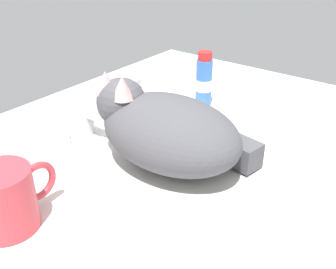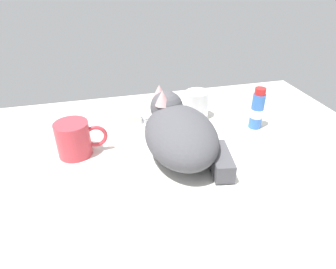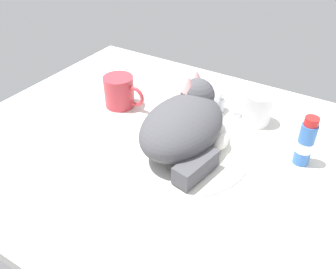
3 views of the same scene
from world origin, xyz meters
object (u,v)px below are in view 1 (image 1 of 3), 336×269
(toothpaste_bottle, at_px, (204,81))
(soap_bar, at_px, (45,142))
(faucet, at_px, (90,122))
(coffee_mug, at_px, (6,199))
(cat, at_px, (165,129))
(rinse_cup, at_px, (125,96))

(toothpaste_bottle, bearing_deg, soap_bar, 164.50)
(faucet, height_order, coffee_mug, coffee_mug)
(faucet, relative_size, cat, 0.51)
(coffee_mug, bearing_deg, toothpaste_bottle, 1.72)
(coffee_mug, bearing_deg, cat, -16.41)
(cat, xyz_separation_m, rinse_cup, (0.11, 0.19, -0.03))
(faucet, distance_m, rinse_cup, 0.11)
(cat, distance_m, coffee_mug, 0.26)
(rinse_cup, bearing_deg, toothpaste_bottle, -35.50)
(cat, relative_size, toothpaste_bottle, 2.19)
(coffee_mug, distance_m, toothpaste_bottle, 0.50)
(soap_bar, bearing_deg, cat, -61.40)
(faucet, height_order, cat, cat)
(coffee_mug, bearing_deg, soap_bar, 37.74)
(soap_bar, bearing_deg, toothpaste_bottle, -15.50)
(coffee_mug, relative_size, soap_bar, 1.74)
(rinse_cup, bearing_deg, soap_bar, -178.83)
(rinse_cup, distance_m, toothpaste_bottle, 0.18)
(cat, distance_m, toothpaste_bottle, 0.27)
(cat, bearing_deg, toothpaste_bottle, 19.19)
(faucet, bearing_deg, soap_bar, 177.74)
(faucet, xyz_separation_m, toothpaste_bottle, (0.25, -0.09, 0.03))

